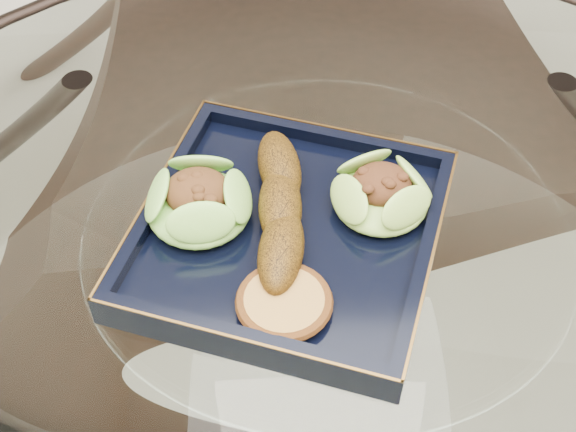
{
  "coord_description": "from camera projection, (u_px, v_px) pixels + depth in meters",
  "views": [
    {
      "loc": [
        -0.03,
        -0.45,
        1.34
      ],
      "look_at": [
        -0.03,
        0.03,
        0.8
      ],
      "focal_mm": 50.0,
      "sensor_mm": 36.0,
      "label": 1
    }
  ],
  "objects": [
    {
      "name": "lettuce_wrap_right",
      "position": [
        381.0,
        196.0,
        0.75
      ],
      "size": [
        0.1,
        0.1,
        0.03
      ],
      "primitive_type": "ellipsoid",
      "rotation": [
        0.0,
        0.0,
        0.09
      ],
      "color": "#5B8C28",
      "rests_on": "navy_plate"
    },
    {
      "name": "dining_table",
      "position": [
        320.0,
        364.0,
        0.86
      ],
      "size": [
        1.13,
        1.13,
        0.77
      ],
      "color": "white",
      "rests_on": "ground"
    },
    {
      "name": "crumb_patty",
      "position": [
        284.0,
        303.0,
        0.68
      ],
      "size": [
        0.08,
        0.08,
        0.01
      ],
      "primitive_type": "cylinder",
      "rotation": [
        0.0,
        0.0,
        -0.13
      ],
      "color": "#AE793A",
      "rests_on": "navy_plate"
    },
    {
      "name": "dining_chair",
      "position": [
        315.0,
        70.0,
        1.19
      ],
      "size": [
        0.52,
        0.52,
        1.08
      ],
      "rotation": [
        0.0,
        0.0,
        0.13
      ],
      "color": "black",
      "rests_on": "ground"
    },
    {
      "name": "roasted_plantain",
      "position": [
        280.0,
        207.0,
        0.74
      ],
      "size": [
        0.05,
        0.19,
        0.04
      ],
      "primitive_type": "ellipsoid",
      "rotation": [
        0.0,
        0.0,
        1.6
      ],
      "color": "#593709",
      "rests_on": "navy_plate"
    },
    {
      "name": "navy_plate",
      "position": [
        288.0,
        237.0,
        0.75
      ],
      "size": [
        0.34,
        0.34,
        0.02
      ],
      "primitive_type": "cube",
      "rotation": [
        0.0,
        0.0,
        -0.29
      ],
      "color": "black",
      "rests_on": "dining_table"
    },
    {
      "name": "lettuce_wrap_left",
      "position": [
        199.0,
        204.0,
        0.74
      ],
      "size": [
        0.13,
        0.13,
        0.04
      ],
      "primitive_type": "ellipsoid",
      "rotation": [
        0.0,
        0.0,
        -0.36
      ],
      "color": "#5FA22F",
      "rests_on": "navy_plate"
    }
  ]
}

